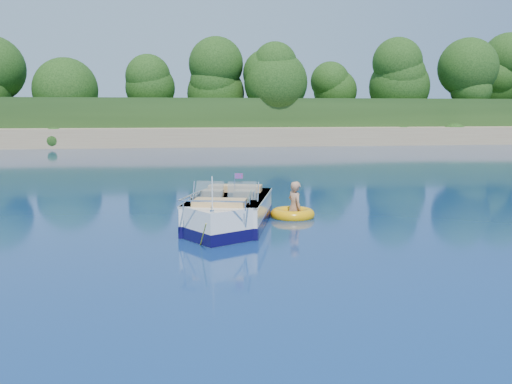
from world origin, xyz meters
TOP-DOWN VIEW (x-y plane):
  - ground at (0.00, 0.00)m, footprint 160.00×160.00m
  - shoreline at (0.00, 63.77)m, footprint 170.00×59.00m
  - treeline at (0.04, 41.01)m, footprint 150.00×7.12m
  - motorboat at (-2.37, 2.15)m, footprint 2.64×4.94m
  - tow_tube at (-0.50, 3.30)m, footprint 1.35×1.35m
  - boy at (-0.47, 3.25)m, footprint 0.61×0.86m

SIDE VIEW (x-z plane):
  - ground at x=0.00m, z-range 0.00..0.00m
  - boy at x=-0.47m, z-range -0.78..0.78m
  - tow_tube at x=-0.50m, z-range -0.08..0.24m
  - motorboat at x=-2.37m, z-range -0.51..1.17m
  - shoreline at x=0.00m, z-range -2.02..3.98m
  - treeline at x=0.04m, z-range 1.45..9.64m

